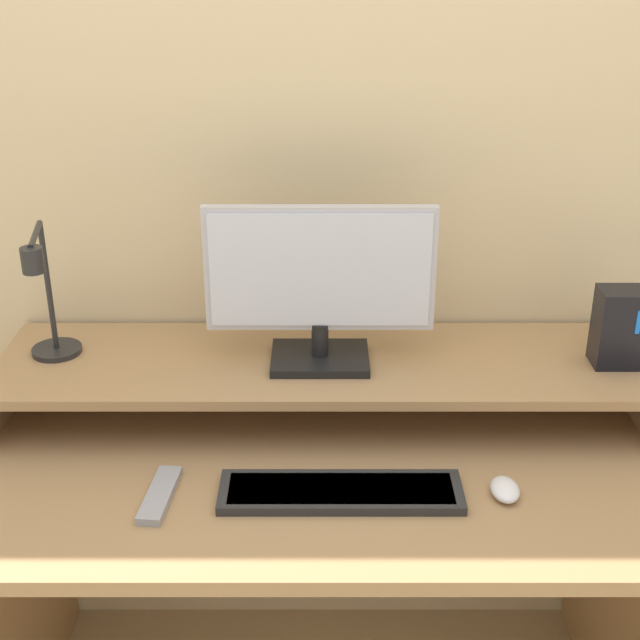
{
  "coord_description": "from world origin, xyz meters",
  "views": [
    {
      "loc": [
        -0.0,
        -1.14,
        1.74
      ],
      "look_at": [
        0.0,
        0.41,
        1.04
      ],
      "focal_mm": 50.0,
      "sensor_mm": 36.0,
      "label": 1
    }
  ],
  "objects_px": {
    "mouse": "(504,489)",
    "router_dock": "(617,327)",
    "desk_lamp": "(46,307)",
    "keyboard": "(340,492)",
    "remote_control": "(159,495)",
    "monitor": "(321,283)"
  },
  "relations": [
    {
      "from": "desk_lamp",
      "to": "remote_control",
      "type": "height_order",
      "value": "desk_lamp"
    },
    {
      "from": "desk_lamp",
      "to": "keyboard",
      "type": "height_order",
      "value": "desk_lamp"
    },
    {
      "from": "keyboard",
      "to": "remote_control",
      "type": "xyz_separation_m",
      "value": [
        -0.34,
        -0.01,
        -0.0
      ]
    },
    {
      "from": "monitor",
      "to": "desk_lamp",
      "type": "bearing_deg",
      "value": -179.04
    },
    {
      "from": "monitor",
      "to": "router_dock",
      "type": "xyz_separation_m",
      "value": [
        0.62,
        -0.01,
        -0.1
      ]
    },
    {
      "from": "monitor",
      "to": "remote_control",
      "type": "distance_m",
      "value": 0.53
    },
    {
      "from": "desk_lamp",
      "to": "router_dock",
      "type": "bearing_deg",
      "value": 0.03
    },
    {
      "from": "router_dock",
      "to": "remote_control",
      "type": "distance_m",
      "value": 0.99
    },
    {
      "from": "desk_lamp",
      "to": "remote_control",
      "type": "bearing_deg",
      "value": -49.39
    },
    {
      "from": "desk_lamp",
      "to": "router_dock",
      "type": "distance_m",
      "value": 1.19
    },
    {
      "from": "keyboard",
      "to": "remote_control",
      "type": "relative_size",
      "value": 2.62
    },
    {
      "from": "keyboard",
      "to": "mouse",
      "type": "height_order",
      "value": "mouse"
    },
    {
      "from": "remote_control",
      "to": "router_dock",
      "type": "bearing_deg",
      "value": 18.61
    },
    {
      "from": "router_dock",
      "to": "remote_control",
      "type": "height_order",
      "value": "router_dock"
    },
    {
      "from": "monitor",
      "to": "remote_control",
      "type": "height_order",
      "value": "monitor"
    },
    {
      "from": "monitor",
      "to": "keyboard",
      "type": "xyz_separation_m",
      "value": [
        0.04,
        -0.31,
        -0.29
      ]
    },
    {
      "from": "monitor",
      "to": "mouse",
      "type": "distance_m",
      "value": 0.55
    },
    {
      "from": "monitor",
      "to": "desk_lamp",
      "type": "height_order",
      "value": "monitor"
    },
    {
      "from": "mouse",
      "to": "desk_lamp",
      "type": "bearing_deg",
      "value": 161.72
    },
    {
      "from": "keyboard",
      "to": "monitor",
      "type": "bearing_deg",
      "value": 96.48
    },
    {
      "from": "mouse",
      "to": "router_dock",
      "type": "bearing_deg",
      "value": 47.48
    },
    {
      "from": "router_dock",
      "to": "remote_control",
      "type": "relative_size",
      "value": 0.97
    }
  ]
}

